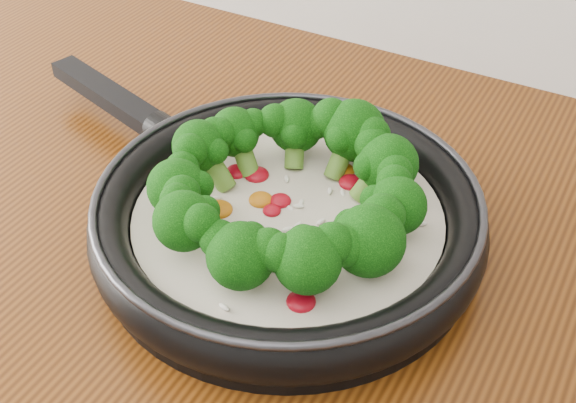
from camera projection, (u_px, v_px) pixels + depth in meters
The scene contains 1 object.
skillet at pixel (287, 210), 0.66m from camera, with size 0.58×0.43×0.10m.
Camera 1 is at (0.28, 0.67, 1.36)m, focal length 46.60 mm.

